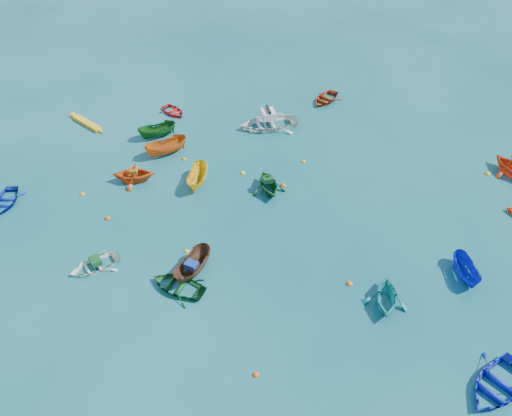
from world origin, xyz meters
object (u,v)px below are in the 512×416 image
Objects in this scene: dinghy_blue_se at (495,388)px; motorboat_white at (268,127)px; kayak_yellow at (88,125)px; dinghy_blue_sw at (7,203)px; dinghy_white_near at (95,267)px.

dinghy_blue_se is 0.80× the size of motorboat_white.
dinghy_blue_se is at bearing -92.33° from kayak_yellow.
motorboat_white is at bearing 24.83° from dinghy_blue_sw.
dinghy_white_near is at bearing -42.07° from dinghy_blue_sw.
motorboat_white is (8.90, 17.37, 0.00)m from dinghy_blue_sw.
dinghy_blue_se is 24.38m from motorboat_white.
dinghy_blue_se reaches higher than kayak_yellow.
dinghy_blue_sw is 10.01m from kayak_yellow.
kayak_yellow is 0.83× the size of motorboat_white.
dinghy_blue_se is (29.60, 4.49, 0.00)m from dinghy_blue_sw.
dinghy_blue_sw is 9.09m from dinghy_white_near.
kayak_yellow is at bearing -104.61° from motorboat_white.
dinghy_blue_sw is 0.61× the size of motorboat_white.
motorboat_white is at bearing -50.39° from kayak_yellow.
dinghy_blue_sw is 0.77× the size of dinghy_blue_se.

